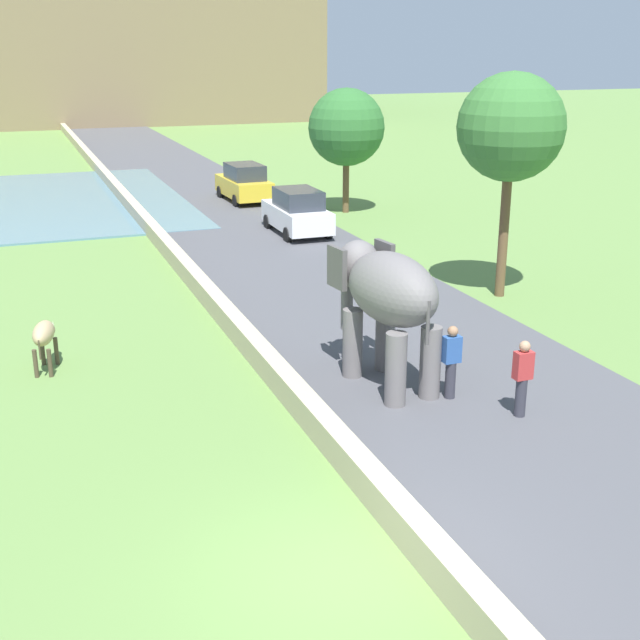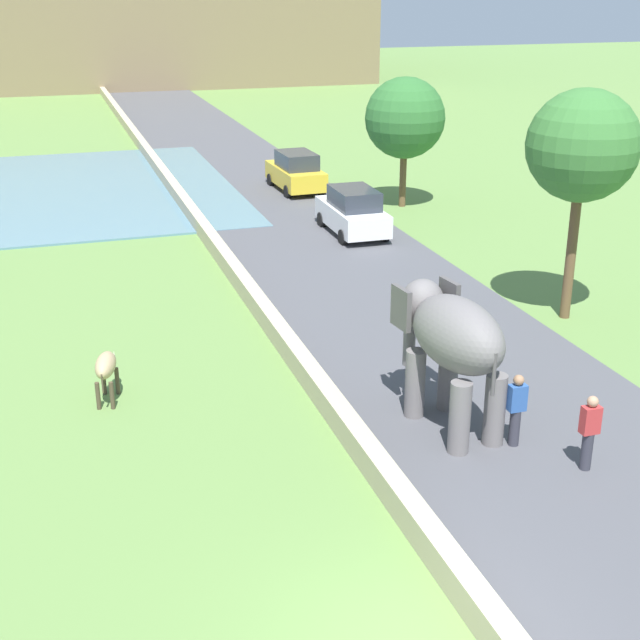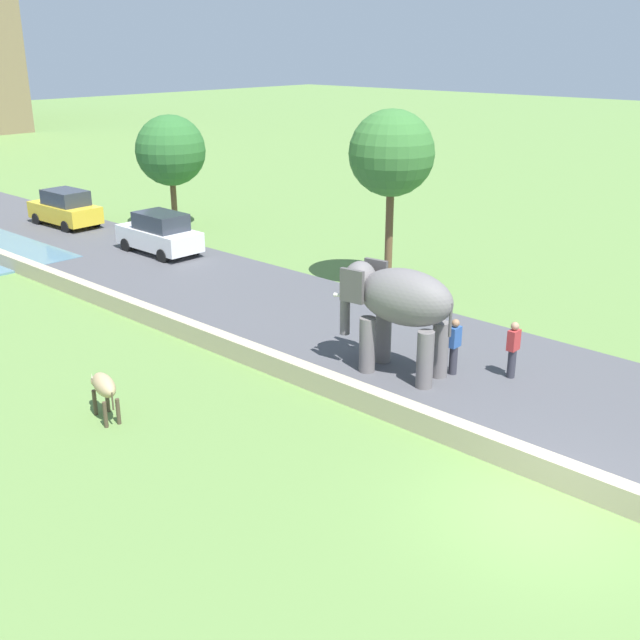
# 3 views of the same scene
# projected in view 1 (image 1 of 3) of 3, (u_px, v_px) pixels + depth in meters

# --- Properties ---
(ground_plane) EXTENTS (220.00, 220.00, 0.00)m
(ground_plane) POSITION_uv_depth(u_px,v_px,m) (344.00, 576.00, 11.52)
(ground_plane) COLOR #608442
(road_surface) EXTENTS (7.00, 120.00, 0.06)m
(road_surface) POSITION_uv_depth(u_px,v_px,m) (266.00, 242.00, 30.95)
(road_surface) COLOR #4C4C51
(road_surface) RESTS_ON ground
(barrier_wall) EXTENTS (0.40, 110.00, 0.58)m
(barrier_wall) POSITION_uv_depth(u_px,v_px,m) (175.00, 256.00, 27.82)
(barrier_wall) COLOR tan
(barrier_wall) RESTS_ON ground
(elephant) EXTENTS (1.72, 3.55, 2.99)m
(elephant) POSITION_uv_depth(u_px,v_px,m) (386.00, 295.00, 17.38)
(elephant) COLOR slate
(elephant) RESTS_ON ground
(person_beside_elephant) EXTENTS (0.36, 0.22, 1.63)m
(person_beside_elephant) POSITION_uv_depth(u_px,v_px,m) (451.00, 361.00, 16.97)
(person_beside_elephant) COLOR #33333D
(person_beside_elephant) RESTS_ON ground
(person_trailing) EXTENTS (0.36, 0.22, 1.63)m
(person_trailing) POSITION_uv_depth(u_px,v_px,m) (522.00, 378.00, 16.12)
(person_trailing) COLOR #33333D
(person_trailing) RESTS_ON ground
(car_white) EXTENTS (1.82, 4.01, 1.80)m
(car_white) POSITION_uv_depth(u_px,v_px,m) (297.00, 212.00, 32.04)
(car_white) COLOR white
(car_white) RESTS_ON ground
(car_yellow) EXTENTS (1.90, 4.05, 1.80)m
(car_yellow) POSITION_uv_depth(u_px,v_px,m) (244.00, 183.00, 38.81)
(car_yellow) COLOR gold
(car_yellow) RESTS_ON ground
(cow_tan) EXTENTS (0.69, 1.42, 1.15)m
(cow_tan) POSITION_uv_depth(u_px,v_px,m) (44.00, 335.00, 18.60)
(cow_tan) COLOR tan
(cow_tan) RESTS_ON ground
(tree_near) EXTENTS (3.01, 3.01, 6.38)m
(tree_near) POSITION_uv_depth(u_px,v_px,m) (511.00, 128.00, 22.93)
(tree_near) COLOR brown
(tree_near) RESTS_ON ground
(tree_far) EXTENTS (3.30, 3.30, 5.34)m
(tree_far) POSITION_uv_depth(u_px,v_px,m) (346.00, 127.00, 35.53)
(tree_far) COLOR brown
(tree_far) RESTS_ON ground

